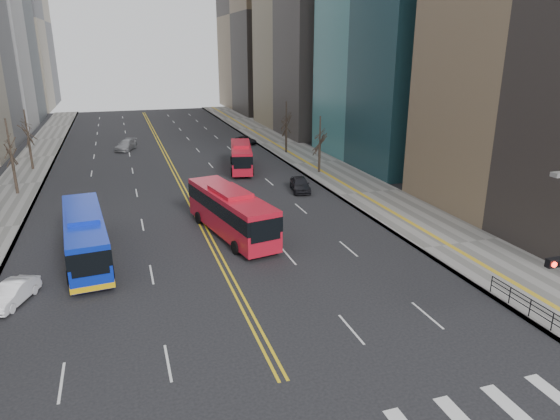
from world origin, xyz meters
The scene contains 12 objects.
sidewalk_right centered at (17.50, 45.00, 0.07)m, with size 7.00×130.00×0.15m, color #65635E.
sidewalk_left centered at (-16.50, 45.00, 0.07)m, with size 5.00×130.00×0.15m, color #65635E.
centerline centered at (0.00, 55.00, 0.01)m, with size 0.55×100.00×0.01m.
pedestrian_railing centered at (14.30, 6.00, 0.82)m, with size 0.06×6.06×1.02m.
street_trees centered at (-7.18, 34.55, 4.87)m, with size 35.20×47.20×7.60m.
blue_bus centered at (-8.70, 21.80, 1.81)m, with size 3.59×12.04×3.46m.
red_bus_near centered at (1.83, 23.48, 2.05)m, with size 4.91×11.95×3.68m.
red_bus_far centered at (7.81, 44.51, 1.79)m, with size 4.40×10.29×3.21m.
car_white centered at (-12.50, 16.51, 0.63)m, with size 1.33×3.82×1.26m, color white.
car_dark_mid centered at (11.24, 33.50, 0.73)m, with size 1.73×4.31×1.47m, color black.
car_silver centered at (-4.99, 61.31, 0.71)m, with size 1.98×4.88×1.42m, color gray.
car_dark_far centered at (12.50, 60.79, 0.57)m, with size 1.89×4.10×1.14m, color black.
Camera 1 is at (-5.87, -12.51, 13.99)m, focal length 32.00 mm.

